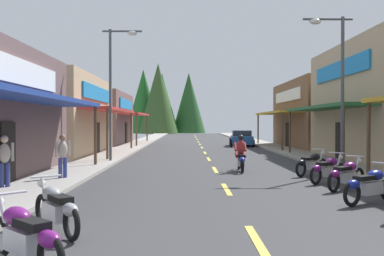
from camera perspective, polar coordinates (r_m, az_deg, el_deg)
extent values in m
cube|color=#38383A|center=(33.68, 1.44, -2.92)|extent=(9.62, 98.10, 0.10)
cube|color=#9E9991|center=(33.98, -8.68, -2.71)|extent=(2.32, 98.10, 0.12)
cube|color=#9E9991|center=(34.41, 11.44, -2.67)|extent=(2.32, 98.10, 0.12)
cube|color=#E0C64C|center=(7.78, 8.73, -14.79)|extent=(0.16, 2.40, 0.01)
cube|color=#E0C64C|center=(13.60, 4.57, -8.07)|extent=(0.16, 2.40, 0.01)
cube|color=#E0C64C|center=(19.07, 3.05, -5.54)|extent=(0.16, 2.40, 0.01)
cube|color=#E0C64C|center=(24.57, 2.22, -4.13)|extent=(0.16, 2.40, 0.01)
cube|color=#E0C64C|center=(29.69, 1.72, -3.30)|extent=(0.16, 2.40, 0.01)
cube|color=#E0C64C|center=(35.96, 1.31, -2.60)|extent=(0.16, 2.40, 0.01)
cube|color=#E0C64C|center=(41.30, 1.05, -2.17)|extent=(0.16, 2.40, 0.01)
cube|color=#E0C64C|center=(46.39, 0.87, -1.85)|extent=(0.16, 2.40, 0.01)
cube|color=#E0C64C|center=(53.01, 0.68, -1.53)|extent=(0.16, 2.40, 0.01)
cube|color=#E0C64C|center=(59.82, 0.53, -1.27)|extent=(0.16, 2.40, 0.01)
cube|color=#E0C64C|center=(66.12, 0.41, -1.09)|extent=(0.16, 2.40, 0.01)
cube|color=#E0C64C|center=(72.10, 0.33, -0.94)|extent=(0.16, 2.40, 0.01)
cube|color=navy|center=(15.00, -20.19, 3.79)|extent=(1.80, 12.59, 0.16)
cylinder|color=brown|center=(20.68, -12.67, -1.17)|extent=(0.14, 0.14, 2.82)
cube|color=white|center=(15.38, -23.18, 7.32)|extent=(0.10, 9.80, 0.90)
cube|color=black|center=(15.32, -23.19, -3.21)|extent=(0.08, 1.10, 2.10)
cube|color=tan|center=(29.67, -18.63, 1.58)|extent=(6.50, 11.49, 5.10)
cube|color=#B72D28|center=(28.67, -10.71, 2.34)|extent=(1.80, 10.34, 0.16)
cylinder|color=brown|center=(23.65, -11.14, -0.93)|extent=(0.14, 0.14, 2.82)
cylinder|color=brown|center=(33.47, -8.04, -0.44)|extent=(0.14, 0.14, 2.82)
cube|color=#197FCC|center=(28.88, -12.37, 4.46)|extent=(0.10, 8.04, 0.90)
cube|color=black|center=(28.84, -12.39, -1.36)|extent=(0.08, 1.10, 2.10)
cube|color=brown|center=(42.57, -13.98, 1.20)|extent=(7.81, 11.19, 4.92)
cube|color=#B72D28|center=(41.73, -7.54, 1.83)|extent=(1.80, 10.07, 0.16)
cylinder|color=brown|center=(36.84, -7.36, -0.34)|extent=(0.14, 0.14, 2.82)
cylinder|color=brown|center=(46.46, -5.97, -0.12)|extent=(0.14, 0.14, 2.82)
cube|color=#197FCC|center=(41.87, -8.69, 3.11)|extent=(0.10, 7.83, 0.90)
cube|color=black|center=(41.85, -8.71, -0.71)|extent=(0.08, 1.10, 2.10)
cylinder|color=brown|center=(17.32, 22.32, -1.57)|extent=(0.14, 0.14, 2.82)
cube|color=#236033|center=(24.55, 17.05, 2.59)|extent=(1.80, 10.08, 0.16)
cylinder|color=brown|center=(19.74, 19.37, -1.28)|extent=(0.14, 0.14, 2.82)
cylinder|color=brown|center=(29.02, 12.82, -0.63)|extent=(0.14, 0.14, 2.82)
cube|color=#197FCC|center=(24.98, 18.92, 7.34)|extent=(0.10, 7.84, 0.90)
cube|color=black|center=(24.83, 18.93, -1.71)|extent=(0.08, 1.10, 2.10)
cube|color=brown|center=(37.87, 19.11, 1.69)|extent=(8.89, 12.09, 5.51)
cube|color=gold|center=(36.42, 11.17, 1.99)|extent=(1.80, 10.88, 0.16)
cylinder|color=brown|center=(31.15, 11.88, -0.54)|extent=(0.14, 0.14, 2.82)
cylinder|color=brown|center=(41.44, 8.74, -0.22)|extent=(0.14, 0.14, 2.82)
cube|color=white|center=(36.66, 12.47, 4.16)|extent=(0.10, 8.46, 0.90)
cube|color=black|center=(36.61, 12.48, -0.92)|extent=(0.08, 1.10, 2.10)
cylinder|color=#474C51|center=(22.76, -10.76, 4.17)|extent=(0.14, 0.14, 6.92)
cylinder|color=#474C51|center=(23.11, -9.21, 12.53)|extent=(2.05, 0.10, 0.10)
ellipsoid|color=silver|center=(23.02, -7.90, 12.32)|extent=(0.50, 0.30, 0.24)
cylinder|color=#474C51|center=(18.92, 19.29, 4.15)|extent=(0.14, 0.14, 6.46)
cylinder|color=#474C51|center=(19.17, 17.52, 13.58)|extent=(2.05, 0.10, 0.10)
ellipsoid|color=silver|center=(19.00, 15.98, 13.40)|extent=(0.50, 0.30, 0.24)
torus|color=black|center=(11.47, 20.41, -8.17)|extent=(0.59, 0.43, 0.64)
cube|color=silver|center=(12.07, 22.55, -7.36)|extent=(0.74, 0.61, 0.32)
ellipsoid|color=navy|center=(12.19, 23.09, -5.76)|extent=(0.64, 0.57, 0.28)
cube|color=black|center=(11.83, 21.87, -6.15)|extent=(0.66, 0.56, 0.12)
ellipsoid|color=navy|center=(11.48, 20.57, -7.01)|extent=(0.50, 0.44, 0.24)
cylinder|color=silver|center=(12.41, 23.87, -4.26)|extent=(0.36, 0.53, 0.04)
torus|color=black|center=(14.90, 21.20, -6.13)|extent=(0.55, 0.49, 0.64)
torus|color=black|center=(13.60, 18.25, -6.77)|extent=(0.55, 0.49, 0.64)
cube|color=silver|center=(14.23, 19.79, -6.12)|extent=(0.71, 0.67, 0.32)
ellipsoid|color=#721972|center=(14.37, 20.19, -4.77)|extent=(0.63, 0.61, 0.28)
cube|color=black|center=(13.98, 19.30, -5.09)|extent=(0.64, 0.60, 0.12)
ellipsoid|color=#721972|center=(13.61, 18.36, -5.79)|extent=(0.49, 0.47, 0.24)
cylinder|color=silver|center=(14.75, 20.97, -4.91)|extent=(0.32, 0.29, 0.71)
cylinder|color=silver|center=(14.61, 20.76, -3.51)|extent=(0.42, 0.48, 0.04)
sphere|color=white|center=(14.87, 21.26, -4.09)|extent=(0.16, 0.16, 0.16)
torus|color=black|center=(16.29, 19.02, -5.54)|extent=(0.56, 0.48, 0.64)
torus|color=black|center=(15.04, 16.06, -6.05)|extent=(0.56, 0.48, 0.64)
cube|color=silver|center=(15.65, 17.60, -5.49)|extent=(0.72, 0.66, 0.32)
ellipsoid|color=#721972|center=(15.79, 17.99, -4.27)|extent=(0.64, 0.60, 0.28)
cube|color=black|center=(15.41, 17.10, -4.54)|extent=(0.64, 0.60, 0.12)
ellipsoid|color=#721972|center=(15.05, 16.17, -5.16)|extent=(0.49, 0.46, 0.24)
cylinder|color=silver|center=(16.15, 18.78, -4.42)|extent=(0.33, 0.28, 0.71)
cylinder|color=silver|center=(16.02, 18.57, -3.13)|extent=(0.41, 0.49, 0.04)
sphere|color=white|center=(16.27, 19.08, -3.67)|extent=(0.16, 0.16, 0.16)
torus|color=black|center=(18.26, 16.90, -4.86)|extent=(0.55, 0.49, 0.64)
torus|color=black|center=(17.01, 14.21, -5.26)|extent=(0.55, 0.49, 0.64)
cube|color=silver|center=(17.62, 15.61, -4.79)|extent=(0.71, 0.67, 0.32)
ellipsoid|color=black|center=(17.76, 15.96, -3.71)|extent=(0.63, 0.61, 0.28)
cube|color=black|center=(17.39, 15.16, -3.94)|extent=(0.64, 0.60, 0.12)
ellipsoid|color=black|center=(17.03, 14.31, -4.47)|extent=(0.49, 0.47, 0.24)
cylinder|color=silver|center=(18.12, 16.69, -3.85)|extent=(0.32, 0.29, 0.71)
cylinder|color=silver|center=(17.99, 16.49, -2.70)|extent=(0.42, 0.48, 0.04)
sphere|color=white|center=(18.24, 16.96, -3.19)|extent=(0.16, 0.16, 0.16)
torus|color=black|center=(7.45, -24.06, -13.03)|extent=(0.54, 0.51, 0.64)
cube|color=silver|center=(6.77, -21.42, -13.72)|extent=(0.70, 0.68, 0.32)
ellipsoid|color=#721972|center=(6.88, -22.19, -10.77)|extent=(0.63, 0.61, 0.28)
cube|color=black|center=(6.49, -20.43, -11.81)|extent=(0.63, 0.61, 0.12)
ellipsoid|color=#721972|center=(6.14, -18.42, -13.79)|extent=(0.49, 0.47, 0.24)
cylinder|color=silver|center=(7.27, -23.65, -10.72)|extent=(0.31, 0.30, 0.71)
cylinder|color=silver|center=(7.09, -23.26, -7.97)|extent=(0.44, 0.47, 0.04)
torus|color=black|center=(9.38, -19.22, -10.17)|extent=(0.47, 0.57, 0.64)
torus|color=black|center=(8.00, -15.68, -12.05)|extent=(0.47, 0.57, 0.64)
cube|color=silver|center=(8.67, -17.60, -10.52)|extent=(0.65, 0.73, 0.32)
ellipsoid|color=#99999E|center=(8.80, -18.06, -8.24)|extent=(0.59, 0.64, 0.28)
cube|color=black|center=(8.39, -17.00, -8.95)|extent=(0.59, 0.65, 0.12)
ellipsoid|color=#99999E|center=(8.00, -15.82, -10.37)|extent=(0.46, 0.50, 0.24)
cylinder|color=silver|center=(9.20, -18.97, -8.29)|extent=(0.27, 0.33, 0.71)
cylinder|color=silver|center=(9.03, -18.72, -6.08)|extent=(0.50, 0.40, 0.04)
sphere|color=white|center=(9.32, -19.29, -6.93)|extent=(0.16, 0.16, 0.16)
torus|color=black|center=(19.32, 6.22, -4.53)|extent=(0.12, 0.64, 0.64)
torus|color=black|center=(17.83, 6.67, -4.96)|extent=(0.12, 0.64, 0.64)
cube|color=silver|center=(18.57, 6.43, -4.49)|extent=(0.30, 0.71, 0.32)
ellipsoid|color=navy|center=(18.74, 6.38, -3.46)|extent=(0.33, 0.57, 0.28)
cube|color=black|center=(18.30, 6.51, -3.69)|extent=(0.30, 0.61, 0.12)
ellipsoid|color=navy|center=(17.86, 6.65, -4.21)|extent=(0.25, 0.45, 0.24)
cylinder|color=silver|center=(19.16, 6.26, -3.58)|extent=(0.07, 0.37, 0.71)
cylinder|color=silver|center=(19.02, 6.29, -2.49)|extent=(0.60, 0.06, 0.04)
sphere|color=white|center=(19.31, 6.21, -2.95)|extent=(0.16, 0.16, 0.16)
ellipsoid|color=maroon|center=(18.37, 6.48, -2.51)|extent=(0.39, 0.39, 0.64)
sphere|color=black|center=(18.40, 6.47, -1.26)|extent=(0.24, 0.24, 0.24)
cylinder|color=maroon|center=(18.55, 5.94, -3.57)|extent=(0.15, 0.43, 0.24)
cylinder|color=maroon|center=(18.65, 5.76, -2.46)|extent=(0.11, 0.51, 0.40)
cylinder|color=maroon|center=(18.58, 6.92, -3.56)|extent=(0.15, 0.43, 0.24)
cylinder|color=maroon|center=(18.69, 7.03, -2.46)|extent=(0.11, 0.51, 0.40)
cylinder|color=#333F8C|center=(14.42, -23.21, -5.95)|extent=(0.14, 0.14, 0.85)
cylinder|color=#333F8C|center=(14.37, -23.90, -5.97)|extent=(0.14, 0.14, 0.85)
ellipsoid|color=#B2A599|center=(14.33, -23.57, -3.08)|extent=(0.44, 0.43, 0.60)
cylinder|color=#B2A599|center=(14.40, -22.66, -2.93)|extent=(0.09, 0.09, 0.57)
sphere|color=beige|center=(14.31, -23.58, -1.37)|extent=(0.23, 0.23, 0.23)
cylinder|color=#333F8C|center=(16.10, -16.45, -5.25)|extent=(0.14, 0.14, 0.83)
cylinder|color=#333F8C|center=(16.02, -17.02, -5.28)|extent=(0.14, 0.14, 0.83)
ellipsoid|color=#B2A599|center=(16.00, -16.74, -2.73)|extent=(0.44, 0.44, 0.59)
cylinder|color=#B2A599|center=(16.11, -15.98, -2.60)|extent=(0.09, 0.09, 0.56)
cylinder|color=#B2A599|center=(15.90, -17.51, -2.65)|extent=(0.09, 0.09, 0.56)
sphere|color=#8C664C|center=(15.99, -16.75, -1.23)|extent=(0.23, 0.23, 0.23)
cube|color=#1E4C8C|center=(38.50, 6.57, -1.57)|extent=(2.10, 4.41, 0.70)
cube|color=#262D38|center=(38.33, 6.58, -0.76)|extent=(1.75, 2.31, 0.60)
cylinder|color=black|center=(39.91, 5.13, -1.81)|extent=(0.27, 0.67, 0.66)
cylinder|color=black|center=(40.01, 7.77, -1.80)|extent=(0.27, 0.67, 0.66)
cylinder|color=black|center=(37.02, 5.27, -2.00)|extent=(0.27, 0.67, 0.66)
cylinder|color=black|center=(37.13, 8.11, -2.00)|extent=(0.27, 0.67, 0.66)
cone|color=#266A23|center=(85.26, -3.98, 3.28)|extent=(6.61, 6.61, 11.81)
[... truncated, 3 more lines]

